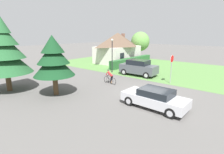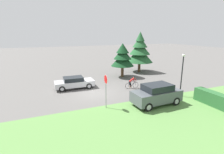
{
  "view_description": "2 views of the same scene",
  "coord_description": "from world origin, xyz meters",
  "px_view_note": "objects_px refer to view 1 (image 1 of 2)",
  "views": [
    {
      "loc": [
        -13.23,
        -6.73,
        5.09
      ],
      "look_at": [
        -1.94,
        2.58,
        1.45
      ],
      "focal_mm": 28.0,
      "sensor_mm": 36.0,
      "label": 1
    },
    {
      "loc": [
        17.66,
        -5.27,
        6.46
      ],
      "look_at": [
        -1.92,
        2.92,
        1.06
      ],
      "focal_mm": 28.0,
      "sensor_mm": 36.0,
      "label": 2
    }
  ],
  "objects_px": {
    "sedan_left_lane": "(155,98)",
    "cyclist": "(110,77)",
    "parked_suv_right": "(138,68)",
    "deciduous_tree_right": "(140,42)",
    "cottage_house": "(118,47)",
    "conifer_tall_near": "(53,59)",
    "stop_sign": "(172,63)",
    "conifer_tall_far": "(4,51)",
    "street_lamp": "(112,51)"
  },
  "relations": [
    {
      "from": "cyclist",
      "to": "stop_sign",
      "type": "distance_m",
      "value": 6.48
    },
    {
      "from": "parked_suv_right",
      "to": "street_lamp",
      "type": "distance_m",
      "value": 4.12
    },
    {
      "from": "conifer_tall_far",
      "to": "deciduous_tree_right",
      "type": "height_order",
      "value": "conifer_tall_far"
    },
    {
      "from": "conifer_tall_near",
      "to": "deciduous_tree_right",
      "type": "relative_size",
      "value": 0.91
    },
    {
      "from": "parked_suv_right",
      "to": "deciduous_tree_right",
      "type": "height_order",
      "value": "deciduous_tree_right"
    },
    {
      "from": "sedan_left_lane",
      "to": "stop_sign",
      "type": "distance_m",
      "value": 7.03
    },
    {
      "from": "cyclist",
      "to": "conifer_tall_near",
      "type": "bearing_deg",
      "value": 79.71
    },
    {
      "from": "street_lamp",
      "to": "conifer_tall_near",
      "type": "relative_size",
      "value": 0.9
    },
    {
      "from": "cottage_house",
      "to": "parked_suv_right",
      "type": "bearing_deg",
      "value": -129.61
    },
    {
      "from": "cottage_house",
      "to": "conifer_tall_near",
      "type": "bearing_deg",
      "value": -160.14
    },
    {
      "from": "sedan_left_lane",
      "to": "cottage_house",
      "type": "bearing_deg",
      "value": -43.78
    },
    {
      "from": "street_lamp",
      "to": "deciduous_tree_right",
      "type": "bearing_deg",
      "value": 16.26
    },
    {
      "from": "cottage_house",
      "to": "street_lamp",
      "type": "xyz_separation_m",
      "value": [
        -7.43,
        -4.82,
        0.11
      ]
    },
    {
      "from": "parked_suv_right",
      "to": "street_lamp",
      "type": "height_order",
      "value": "street_lamp"
    },
    {
      "from": "cottage_house",
      "to": "stop_sign",
      "type": "relative_size",
      "value": 2.91
    },
    {
      "from": "parked_suv_right",
      "to": "stop_sign",
      "type": "distance_m",
      "value": 4.81
    },
    {
      "from": "cottage_house",
      "to": "sedan_left_lane",
      "type": "bearing_deg",
      "value": -136.32
    },
    {
      "from": "parked_suv_right",
      "to": "stop_sign",
      "type": "bearing_deg",
      "value": 164.23
    },
    {
      "from": "deciduous_tree_right",
      "to": "sedan_left_lane",
      "type": "bearing_deg",
      "value": -146.91
    },
    {
      "from": "cyclist",
      "to": "street_lamp",
      "type": "xyz_separation_m",
      "value": [
        4.36,
        3.29,
        2.13
      ]
    },
    {
      "from": "cyclist",
      "to": "street_lamp",
      "type": "height_order",
      "value": "street_lamp"
    },
    {
      "from": "sedan_left_lane",
      "to": "deciduous_tree_right",
      "type": "relative_size",
      "value": 0.83
    },
    {
      "from": "parked_suv_right",
      "to": "stop_sign",
      "type": "relative_size",
      "value": 1.53
    },
    {
      "from": "stop_sign",
      "to": "sedan_left_lane",
      "type": "bearing_deg",
      "value": 13.73
    },
    {
      "from": "cottage_house",
      "to": "street_lamp",
      "type": "bearing_deg",
      "value": -148.36
    },
    {
      "from": "cottage_house",
      "to": "sedan_left_lane",
      "type": "xyz_separation_m",
      "value": [
        -14.44,
        -14.44,
        -2.03
      ]
    },
    {
      "from": "cottage_house",
      "to": "deciduous_tree_right",
      "type": "bearing_deg",
      "value": -7.56
    },
    {
      "from": "parked_suv_right",
      "to": "cyclist",
      "type": "bearing_deg",
      "value": 84.34
    },
    {
      "from": "sedan_left_lane",
      "to": "cyclist",
      "type": "relative_size",
      "value": 2.7
    },
    {
      "from": "cottage_house",
      "to": "parked_suv_right",
      "type": "relative_size",
      "value": 1.9
    },
    {
      "from": "cottage_house",
      "to": "stop_sign",
      "type": "bearing_deg",
      "value": -122.15
    },
    {
      "from": "stop_sign",
      "to": "street_lamp",
      "type": "xyz_separation_m",
      "value": [
        0.29,
        8.13,
        0.68
      ]
    },
    {
      "from": "cyclist",
      "to": "street_lamp",
      "type": "distance_m",
      "value": 5.86
    },
    {
      "from": "parked_suv_right",
      "to": "street_lamp",
      "type": "xyz_separation_m",
      "value": [
        -0.79,
        3.59,
        1.86
      ]
    },
    {
      "from": "cyclist",
      "to": "parked_suv_right",
      "type": "distance_m",
      "value": 5.16
    },
    {
      "from": "sedan_left_lane",
      "to": "street_lamp",
      "type": "distance_m",
      "value": 12.1
    },
    {
      "from": "cottage_house",
      "to": "cyclist",
      "type": "distance_m",
      "value": 14.45
    },
    {
      "from": "cottage_house",
      "to": "conifer_tall_near",
      "type": "relative_size",
      "value": 1.75
    },
    {
      "from": "parked_suv_right",
      "to": "deciduous_tree_right",
      "type": "relative_size",
      "value": 0.84
    },
    {
      "from": "street_lamp",
      "to": "conifer_tall_far",
      "type": "distance_m",
      "value": 12.21
    },
    {
      "from": "parked_suv_right",
      "to": "deciduous_tree_right",
      "type": "xyz_separation_m",
      "value": [
        13.25,
        7.69,
        2.53
      ]
    },
    {
      "from": "cyclist",
      "to": "conifer_tall_near",
      "type": "distance_m",
      "value": 6.15
    },
    {
      "from": "cottage_house",
      "to": "sedan_left_lane",
      "type": "height_order",
      "value": "cottage_house"
    },
    {
      "from": "cyclist",
      "to": "conifer_tall_far",
      "type": "bearing_deg",
      "value": 57.69
    },
    {
      "from": "conifer_tall_far",
      "to": "cyclist",
      "type": "bearing_deg",
      "value": -36.45
    },
    {
      "from": "parked_suv_right",
      "to": "conifer_tall_near",
      "type": "height_order",
      "value": "conifer_tall_near"
    },
    {
      "from": "cottage_house",
      "to": "parked_suv_right",
      "type": "distance_m",
      "value": 10.86
    },
    {
      "from": "deciduous_tree_right",
      "to": "conifer_tall_near",
      "type": "bearing_deg",
      "value": -165.96
    },
    {
      "from": "deciduous_tree_right",
      "to": "street_lamp",
      "type": "bearing_deg",
      "value": -163.74
    },
    {
      "from": "street_lamp",
      "to": "stop_sign",
      "type": "bearing_deg",
      "value": -92.06
    }
  ]
}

